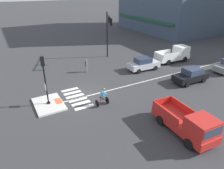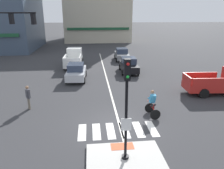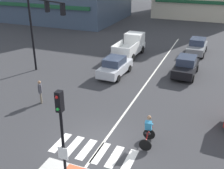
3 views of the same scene
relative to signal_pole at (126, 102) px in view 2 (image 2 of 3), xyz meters
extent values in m
plane|color=#333335|center=(0.00, 3.37, -2.84)|extent=(300.00, 300.00, 0.00)
cube|color=beige|center=(0.00, 0.01, -2.76)|extent=(3.42, 2.47, 0.15)
cube|color=#DB5B38|center=(0.00, 0.90, -2.68)|extent=(1.10, 0.60, 0.01)
cylinder|color=black|center=(0.00, 0.01, -2.63)|extent=(0.32, 0.32, 0.12)
cylinder|color=black|center=(0.00, 0.01, -0.82)|extent=(0.12, 0.12, 3.50)
cube|color=white|center=(0.00, -0.07, -0.99)|extent=(0.44, 0.03, 0.56)
cube|color=black|center=(0.00, 0.01, 1.35)|extent=(0.24, 0.28, 0.84)
sphere|color=red|center=(0.00, -0.15, 1.60)|extent=(0.12, 0.12, 0.12)
sphere|color=green|center=(0.00, -0.15, 1.10)|extent=(0.12, 0.12, 0.12)
cube|color=silver|center=(-1.98, 2.68, -2.83)|extent=(0.44, 1.80, 0.01)
cube|color=silver|center=(-1.19, 2.68, -2.83)|extent=(0.44, 1.80, 0.01)
cube|color=silver|center=(-0.40, 2.68, -2.83)|extent=(0.44, 1.80, 0.01)
cube|color=silver|center=(0.40, 2.68, -2.83)|extent=(0.44, 1.80, 0.01)
cube|color=silver|center=(1.19, 2.68, -2.83)|extent=(0.44, 1.80, 0.01)
cube|color=silver|center=(1.98, 2.68, -2.83)|extent=(0.44, 1.80, 0.01)
cube|color=silver|center=(0.19, 13.37, -2.83)|extent=(0.14, 28.00, 0.01)
cylinder|color=black|center=(-7.64, 10.47, 3.46)|extent=(4.63, 1.96, 0.11)
cube|color=black|center=(-7.41, 10.38, 3.01)|extent=(0.35, 0.38, 0.80)
sphere|color=gold|center=(-7.34, 10.53, 3.01)|extent=(0.12, 0.12, 0.12)
cube|color=black|center=(-5.57, 9.63, 3.01)|extent=(0.35, 0.38, 0.80)
sphere|color=gold|center=(-5.51, 9.79, 3.01)|extent=(0.12, 0.12, 0.12)
cube|color=beige|center=(0.55, 47.62, 4.58)|extent=(14.61, 15.40, 14.83)
cube|color=#194C2D|center=(0.55, 39.77, 0.26)|extent=(13.15, 0.30, 0.50)
cube|color=black|center=(2.80, 15.13, -2.19)|extent=(1.79, 4.14, 0.70)
cube|color=#2D384C|center=(2.81, 15.28, -1.52)|extent=(1.52, 1.93, 0.64)
cylinder|color=black|center=(3.61, 13.84, -2.54)|extent=(0.19, 0.60, 0.60)
cylinder|color=black|center=(1.94, 13.88, -2.54)|extent=(0.19, 0.60, 0.60)
cylinder|color=black|center=(3.66, 16.38, -2.54)|extent=(0.19, 0.60, 0.60)
cylinder|color=black|center=(2.00, 16.42, -2.54)|extent=(0.19, 0.60, 0.60)
cube|color=silver|center=(-2.80, 12.88, -2.19)|extent=(1.87, 4.17, 0.70)
cube|color=#2D384C|center=(-2.81, 12.73, -1.52)|extent=(1.56, 1.96, 0.64)
cylinder|color=black|center=(-3.58, 14.19, -2.54)|extent=(0.20, 0.61, 0.60)
cylinder|color=black|center=(-1.92, 14.12, -2.54)|extent=(0.20, 0.61, 0.60)
cylinder|color=black|center=(-3.68, 11.65, -2.54)|extent=(0.20, 0.61, 0.60)
cylinder|color=black|center=(-2.02, 11.58, -2.54)|extent=(0.20, 0.61, 0.60)
cube|color=slate|center=(3.00, 21.78, -2.19)|extent=(1.79, 4.14, 0.70)
cube|color=#2D384C|center=(3.01, 21.93, -1.52)|extent=(1.52, 1.93, 0.64)
cylinder|color=black|center=(3.81, 20.49, -2.54)|extent=(0.19, 0.60, 0.60)
cylinder|color=black|center=(2.14, 20.53, -2.54)|extent=(0.19, 0.60, 0.60)
cylinder|color=black|center=(3.86, 23.03, -2.54)|extent=(0.19, 0.60, 0.60)
cylinder|color=black|center=(2.20, 23.07, -2.54)|extent=(0.19, 0.60, 0.60)
cube|color=red|center=(8.70, 7.73, -2.16)|extent=(5.20, 2.18, 0.60)
cube|color=red|center=(7.73, 8.67, -1.56)|extent=(2.81, 0.27, 0.60)
cube|color=red|center=(7.63, 6.90, -1.56)|extent=(2.81, 0.27, 0.60)
cube|color=red|center=(6.20, 7.87, -1.56)|extent=(0.20, 1.80, 0.60)
cylinder|color=black|center=(7.35, 8.72, -2.46)|extent=(0.77, 0.28, 0.76)
cylinder|color=black|center=(7.25, 6.89, -2.46)|extent=(0.77, 0.28, 0.76)
cube|color=white|center=(-3.40, 18.35, -2.16)|extent=(2.06, 5.16, 0.60)
cube|color=white|center=(-3.35, 19.95, -1.31)|extent=(1.85, 1.76, 1.10)
cube|color=#2D384C|center=(-3.33, 20.78, -1.22)|extent=(1.62, 0.13, 0.60)
cube|color=white|center=(-4.33, 17.36, -1.56)|extent=(0.21, 2.81, 0.60)
cube|color=white|center=(-2.55, 17.30, -1.56)|extent=(0.21, 2.81, 0.60)
cube|color=white|center=(-3.49, 15.85, -1.56)|extent=(1.80, 0.16, 0.60)
cylinder|color=black|center=(-4.26, 19.96, -2.46)|extent=(0.26, 0.77, 0.76)
cylinder|color=black|center=(-2.44, 19.90, -2.46)|extent=(0.26, 0.77, 0.76)
cylinder|color=black|center=(-4.36, 16.98, -2.46)|extent=(0.26, 0.77, 0.76)
cylinder|color=black|center=(-2.54, 16.92, -2.46)|extent=(0.26, 0.77, 0.76)
cylinder|color=black|center=(2.39, 4.78, -2.51)|extent=(0.66, 0.09, 0.66)
cylinder|color=black|center=(2.47, 3.73, -2.51)|extent=(0.66, 0.09, 0.66)
cylinder|color=#B21E1E|center=(2.43, 4.26, -2.29)|extent=(0.12, 0.89, 0.05)
cylinder|color=#B21E1E|center=(2.44, 4.08, -2.11)|extent=(0.04, 0.04, 0.30)
cylinder|color=#B21E1E|center=(2.39, 4.73, -1.99)|extent=(0.44, 0.07, 0.04)
cylinder|color=black|center=(2.35, 4.23, -2.11)|extent=(0.15, 0.40, 0.33)
cylinder|color=black|center=(2.51, 4.24, -2.11)|extent=(0.15, 0.40, 0.33)
cube|color=#338CBF|center=(2.42, 4.34, -1.68)|extent=(0.37, 0.41, 0.60)
sphere|color=#936B4C|center=(2.41, 4.46, -1.27)|extent=(0.22, 0.22, 0.22)
cylinder|color=#338CBF|center=(2.25, 4.50, -1.68)|extent=(0.11, 0.46, 0.31)
cylinder|color=#338CBF|center=(2.57, 4.53, -1.68)|extent=(0.11, 0.46, 0.31)
cylinder|color=#6B6051|center=(-5.62, 6.10, -2.43)|extent=(0.12, 0.12, 0.82)
cylinder|color=#6B6051|center=(-5.70, 6.24, -2.43)|extent=(0.12, 0.12, 0.82)
cube|color=#3F3F47|center=(-5.66, 6.17, -1.72)|extent=(0.37, 0.42, 0.60)
cylinder|color=#3F3F47|center=(-5.54, 5.97, -1.77)|extent=(0.09, 0.09, 0.56)
cylinder|color=#3F3F47|center=(-5.78, 6.37, -1.77)|extent=(0.09, 0.09, 0.56)
sphere|color=#936B4C|center=(-5.66, 6.17, -1.28)|extent=(0.22, 0.22, 0.22)
camera|label=1|loc=(17.00, -2.92, 6.99)|focal=33.16mm
camera|label=2|loc=(-1.42, -8.10, 3.42)|focal=35.08mm
camera|label=3|loc=(5.26, -7.74, 6.12)|focal=44.22mm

